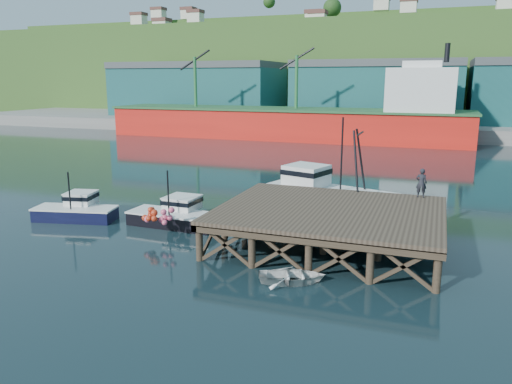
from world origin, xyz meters
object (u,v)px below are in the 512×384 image
at_px(dinghy, 292,276).
at_px(boat_navy, 77,209).
at_px(boat_black, 176,214).
at_px(dockworker, 421,183).
at_px(trawler, 330,195).

bearing_deg(dinghy, boat_navy, 53.37).
xyz_separation_m(boat_black, dockworker, (14.51, 3.84, 2.33)).
bearing_deg(dockworker, boat_navy, 11.48).
bearing_deg(trawler, boat_navy, -137.92).
bearing_deg(dinghy, dockworker, -45.02).
xyz_separation_m(trawler, dinghy, (0.86, -12.30, -1.05)).
relative_size(boat_navy, dinghy, 1.84).
bearing_deg(dockworker, trawler, -21.34).
height_order(boat_black, dockworker, dockworker).
xyz_separation_m(boat_navy, boat_black, (6.78, 1.14, 0.00)).
xyz_separation_m(boat_navy, dinghy, (16.27, -5.22, -0.35)).
xyz_separation_m(trawler, dockworker, (5.88, -2.10, 1.64)).
xyz_separation_m(dinghy, dockworker, (5.02, 10.20, 2.69)).
bearing_deg(boat_black, boat_navy, -168.48).
relative_size(boat_navy, boat_black, 0.94).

